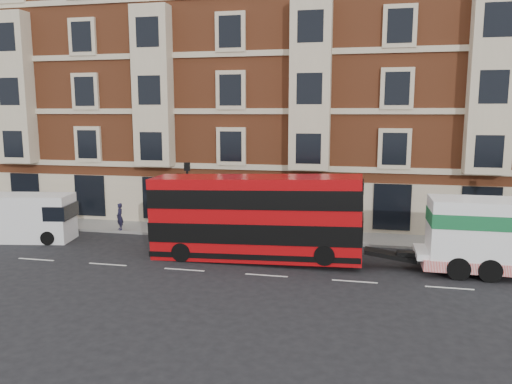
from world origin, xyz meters
TOP-DOWN VIEW (x-y plane):
  - ground at (0.00, 0.00)m, footprint 120.00×120.00m
  - sidewalk at (0.00, 7.50)m, footprint 90.00×3.00m
  - victorian_terrace at (0.50, 15.00)m, footprint 45.00×12.00m
  - lamp_post_west at (-6.00, 6.20)m, footprint 0.35×0.15m
  - double_decker_bus at (-1.02, 2.30)m, footprint 10.58×2.43m
  - box_van at (-14.94, 3.36)m, footprint 5.51×2.95m
  - pedestrian at (-10.54, 6.30)m, footprint 0.73×0.71m

SIDE VIEW (x-z plane):
  - ground at x=0.00m, z-range 0.00..0.00m
  - sidewalk at x=0.00m, z-range 0.00..0.15m
  - pedestrian at x=-10.54m, z-range 0.15..1.84m
  - box_van at x=-14.94m, z-range -0.02..2.70m
  - double_decker_bus at x=-1.02m, z-range 0.13..4.41m
  - lamp_post_west at x=-6.00m, z-range 0.50..4.85m
  - victorian_terrace at x=0.50m, z-range -0.13..20.27m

